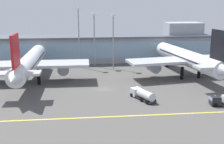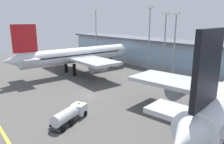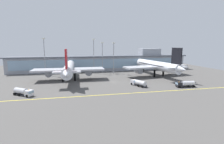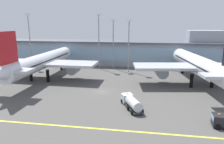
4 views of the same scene
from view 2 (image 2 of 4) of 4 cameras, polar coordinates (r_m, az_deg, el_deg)
ground_plane at (r=55.68m, az=-6.10°, el=-6.43°), size 187.13×187.13×0.00m
terminal_building at (r=83.31m, az=19.83°, el=4.01°), size 136.67×14.00×16.74m
airliner_near_left at (r=78.97m, az=-9.46°, el=4.40°), size 39.18×50.46×17.99m
baggage_tug_near at (r=42.43m, az=-11.18°, el=-11.06°), size 6.03×9.23×2.90m
apron_light_mast_west at (r=67.68m, az=16.58°, el=9.04°), size 1.80×1.80×21.44m
apron_light_mast_centre at (r=102.15m, az=-4.33°, el=11.80°), size 1.80×1.80×24.18m
apron_light_mast_east at (r=78.65m, az=10.02°, el=10.99°), size 1.80×1.80×23.96m
apron_light_mast_far_east at (r=75.62m, az=14.09°, el=9.71°), size 1.80×1.80×21.65m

